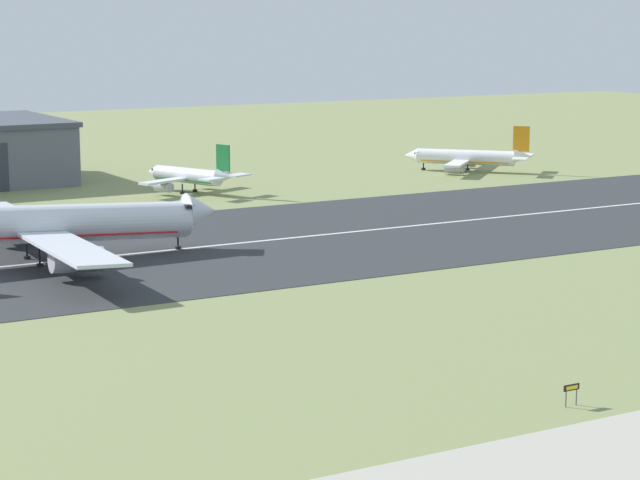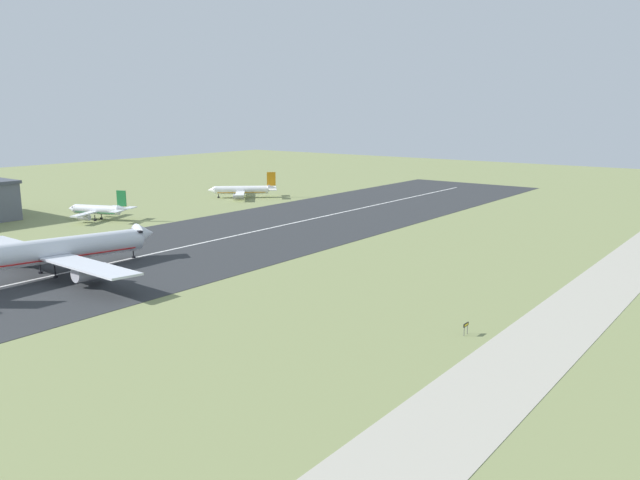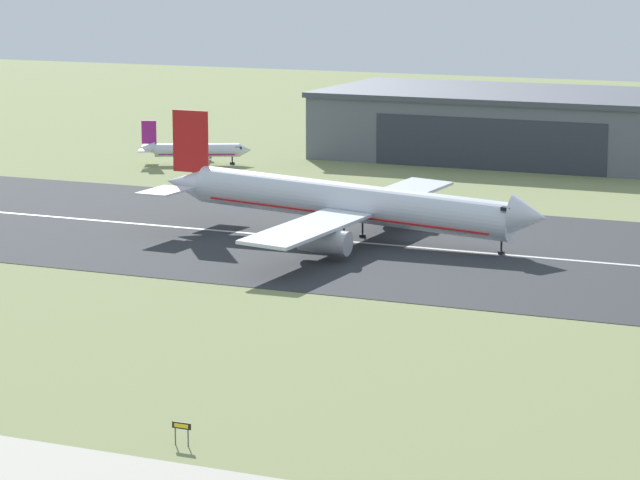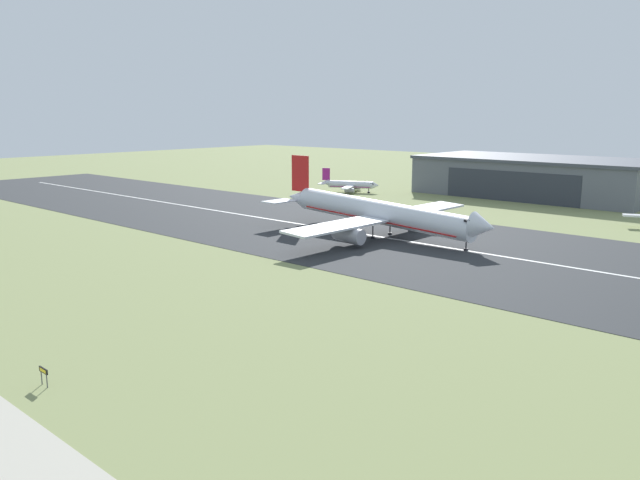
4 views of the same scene
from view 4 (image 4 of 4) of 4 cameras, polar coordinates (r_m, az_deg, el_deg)
The scene contains 7 objects.
ground_plane at distance 75.45m, azimuth -13.98°, elevation -7.70°, with size 606.40×606.40×0.00m, color #7A8451.
runway_strip at distance 118.52m, azimuth 10.68°, elevation -0.55°, with size 366.40×55.93×0.06m, color #2B2D30.
runway_centreline at distance 118.51m, azimuth 10.68°, elevation -0.54°, with size 329.76×0.70×0.01m, color silver.
hangar_building at distance 198.32m, azimuth 19.04°, elevation 5.50°, with size 66.44×34.15×11.53m.
airplane_landing at distance 125.74m, azimuth 5.43°, elevation 2.46°, with size 51.63×51.61×15.24m.
airplane_parked_west at distance 196.84m, azimuth 2.72°, elevation 5.07°, with size 19.25×16.71×7.42m.
runway_sign at distance 62.98m, azimuth -23.96°, elevation -11.00°, with size 1.52×0.13×1.76m.
Camera 4 is at (59.49, 20.60, 24.37)m, focal length 35.00 mm.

